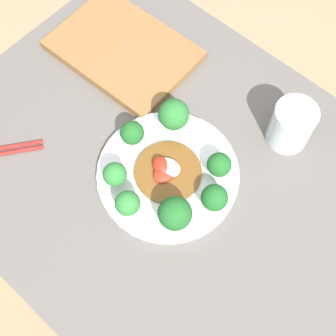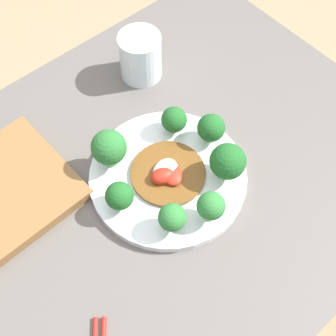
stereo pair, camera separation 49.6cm
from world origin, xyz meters
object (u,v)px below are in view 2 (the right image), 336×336
stirfry_center (167,173)px  drinking_glass (140,56)px  broccoli_southwest (174,120)px  plate (168,177)px  broccoli_northeast (172,218)px  broccoli_northwest (228,162)px  broccoli_east (120,196)px  broccoli_north (211,206)px  broccoli_southeast (109,148)px  broccoli_west (211,128)px

stirfry_center → drinking_glass: 0.24m
broccoli_southwest → stirfry_center: (0.07, 0.06, -0.02)m
plate → broccoli_northeast: (0.06, 0.07, 0.04)m
drinking_glass → broccoli_northwest: bearing=80.9°
broccoli_northeast → broccoli_east: bearing=-66.0°
plate → broccoli_southwest: (-0.07, -0.06, 0.04)m
broccoli_east → broccoli_northwest: bearing=157.5°
broccoli_northwest → broccoli_north: (0.07, 0.04, -0.00)m
plate → broccoli_north: bearing=89.1°
broccoli_southwest → broccoli_northeast: bearing=48.2°
stirfry_center → drinking_glass: bearing=-118.9°
broccoli_northwest → stirfry_center: (0.07, -0.06, -0.03)m
broccoli_east → broccoli_southeast: bearing=-116.5°
plate → broccoli_southeast: 0.11m
plate → broccoli_southeast: broccoli_southeast is taller
broccoli_southeast → broccoli_southwest: 0.12m
broccoli_north → stirfry_center: bearing=-89.2°
broccoli_west → broccoli_southwest: size_ratio=1.10×
broccoli_northwest → broccoli_southeast: bearing=-48.0°
broccoli_northwest → broccoli_east: 0.18m
broccoli_northwest → broccoli_east: (0.16, -0.07, -0.01)m
broccoli_northwest → broccoli_north: bearing=28.1°
broccoli_northwest → broccoli_north: 0.08m
broccoli_east → broccoli_northeast: broccoli_northeast is taller
broccoli_southeast → broccoli_north: broccoli_southeast is taller
broccoli_northwest → broccoli_southwest: 0.12m
broccoli_southeast → broccoli_northeast: size_ratio=1.32×
broccoli_east → broccoli_north: size_ratio=0.87×
broccoli_east → plate: bearing=176.5°
broccoli_southeast → broccoli_northeast: (0.00, 0.15, -0.01)m
broccoli_west → broccoli_north: (0.10, 0.11, 0.00)m
broccoli_southeast → broccoli_northeast: 0.15m
broccoli_east → stirfry_center: size_ratio=0.43×
broccoli_east → broccoli_west: bearing=-179.7°
broccoli_east → broccoli_northeast: 0.09m
broccoli_southwest → broccoli_west: bearing=121.6°
broccoli_southwest → broccoli_northeast: (0.12, 0.14, 0.00)m
broccoli_west → stirfry_center: broccoli_west is taller
stirfry_center → broccoli_northeast: bearing=54.6°
stirfry_center → broccoli_southeast: bearing=-56.1°
broccoli_east → drinking_glass: (-0.21, -0.21, 0.00)m
broccoli_east → broccoli_northeast: size_ratio=0.94×
broccoli_southeast → drinking_glass: bearing=-141.9°
broccoli_southwest → broccoli_east: same height
broccoli_southeast → broccoli_southwest: (-0.12, 0.02, -0.01)m
broccoli_northeast → broccoli_northwest: bearing=-173.8°
broccoli_northwest → broccoli_west: bearing=-113.4°
broccoli_east → stirfry_center: broccoli_east is taller
broccoli_northwest → broccoli_north: size_ratio=1.17×
plate → broccoli_east: broccoli_east is taller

